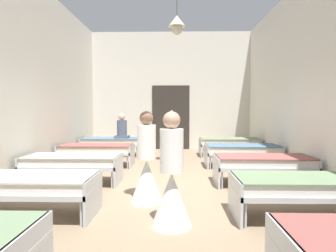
{
  "coord_description": "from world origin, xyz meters",
  "views": [
    {
      "loc": [
        0.15,
        -5.72,
        1.49
      ],
      "look_at": [
        0.0,
        0.66,
        1.13
      ],
      "focal_mm": 30.85,
      "sensor_mm": 36.0,
      "label": 1
    }
  ],
  "objects": [
    {
      "name": "bed_right_row_2",
      "position": [
        1.91,
        0.0,
        0.44
      ],
      "size": [
        1.9,
        0.84,
        0.57
      ],
      "color": "#B7BCC1",
      "rests_on": "ground"
    },
    {
      "name": "nurse_near_aisle",
      "position": [
        0.11,
        -2.1,
        0.53
      ],
      "size": [
        0.52,
        0.52,
        1.49
      ],
      "rotation": [
        0.0,
        0.0,
        3.68
      ],
      "color": "white",
      "rests_on": "ground"
    },
    {
      "name": "ground_plane",
      "position": [
        0.0,
        0.0,
        -0.05
      ],
      "size": [
        6.52,
        10.98,
        0.1
      ],
      "primitive_type": "cube",
      "color": "#8C755B"
    },
    {
      "name": "bed_right_row_1",
      "position": [
        1.91,
        -1.8,
        0.44
      ],
      "size": [
        1.9,
        0.84,
        0.57
      ],
      "color": "#B7BCC1",
      "rests_on": "ground"
    },
    {
      "name": "bed_left_row_4",
      "position": [
        -1.91,
        3.59,
        0.44
      ],
      "size": [
        1.9,
        0.84,
        0.57
      ],
      "color": "#B7BCC1",
      "rests_on": "ground"
    },
    {
      "name": "bed_right_row_3",
      "position": [
        1.91,
        1.8,
        0.44
      ],
      "size": [
        1.9,
        0.84,
        0.57
      ],
      "color": "#B7BCC1",
      "rests_on": "ground"
    },
    {
      "name": "room_shell",
      "position": [
        0.0,
        1.26,
        2.2
      ],
      "size": [
        6.32,
        10.58,
        4.4
      ],
      "color": "silver",
      "rests_on": "ground"
    },
    {
      "name": "bed_right_row_4",
      "position": [
        1.91,
        3.59,
        0.44
      ],
      "size": [
        1.9,
        0.84,
        0.57
      ],
      "color": "#B7BCC1",
      "rests_on": "ground"
    },
    {
      "name": "bed_left_row_1",
      "position": [
        -1.91,
        -1.8,
        0.44
      ],
      "size": [
        1.9,
        0.84,
        0.57
      ],
      "color": "#B7BCC1",
      "rests_on": "ground"
    },
    {
      "name": "patient_seated_primary",
      "position": [
        -1.56,
        3.55,
        0.87
      ],
      "size": [
        0.44,
        0.44,
        0.8
      ],
      "color": "#515B70",
      "rests_on": "bed_left_row_4"
    },
    {
      "name": "bed_left_row_3",
      "position": [
        -1.91,
        1.8,
        0.44
      ],
      "size": [
        1.9,
        0.84,
        0.57
      ],
      "color": "#B7BCC1",
      "rests_on": "ground"
    },
    {
      "name": "bed_left_row_2",
      "position": [
        -1.91,
        0.0,
        0.44
      ],
      "size": [
        1.9,
        0.84,
        0.57
      ],
      "color": "#B7BCC1",
      "rests_on": "ground"
    },
    {
      "name": "nurse_mid_aisle",
      "position": [
        -0.3,
        -1.15,
        0.53
      ],
      "size": [
        0.52,
        0.52,
        1.49
      ],
      "rotation": [
        0.0,
        0.0,
        4.35
      ],
      "color": "white",
      "rests_on": "ground"
    }
  ]
}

